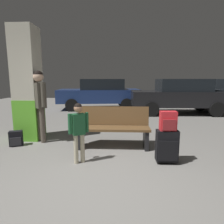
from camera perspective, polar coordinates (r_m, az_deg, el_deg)
ground_plane at (r=6.67m, az=-0.09°, el=-3.77°), size 18.00×18.00×0.10m
structural_pillar at (r=5.21m, az=-23.62°, el=7.31°), size 0.57×0.57×2.73m
bench at (r=4.29m, az=0.27°, el=-4.56°), size 1.60×0.53×0.89m
suitcase at (r=3.63m, az=15.88°, el=-9.57°), size 0.38×0.24×0.60m
backpack_bright at (r=3.51m, az=16.21°, el=-2.61°), size 0.29×0.20×0.34m
child at (r=3.46m, az=-9.84°, el=-4.28°), size 0.33×0.22×1.09m
adult at (r=4.86m, az=-20.55°, el=3.72°), size 0.43×0.45×1.69m
backpack_dark_floor at (r=4.93m, az=-26.43°, el=-7.02°), size 0.32×0.27×0.34m
parked_car_far at (r=9.95m, az=-3.54°, el=5.61°), size 4.28×2.18×1.51m
parked_car_near at (r=9.03m, az=19.21°, el=4.69°), size 4.13×1.86×1.51m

